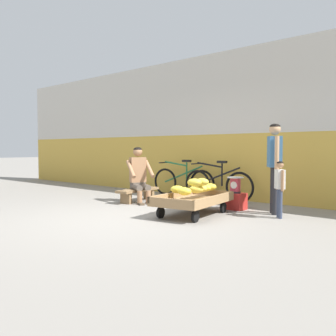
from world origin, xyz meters
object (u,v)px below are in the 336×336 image
object	(u,v)px
banana_cart	(193,201)
low_bench	(138,192)
weighing_scale	(235,185)
customer_child	(280,183)
bicycle_far_left	(218,184)
bicycle_near_left	(183,181)
customer_adult	(274,158)
vendor_seated	(139,175)
plastic_crate	(235,201)

from	to	relation	value
banana_cart	low_bench	xyz separation A→B (m)	(-1.85, 0.51, -0.04)
weighing_scale	customer_child	xyz separation A→B (m)	(0.99, -0.28, 0.11)
customer_child	bicycle_far_left	bearing A→B (deg)	151.20
bicycle_far_left	bicycle_near_left	bearing A→B (deg)	178.78
banana_cart	bicycle_far_left	bearing A→B (deg)	111.23
bicycle_far_left	customer_adult	bearing A→B (deg)	-24.00
vendor_seated	customer_adult	world-z (taller)	customer_adult
plastic_crate	customer_adult	xyz separation A→B (m)	(0.75, 0.02, 0.80)
banana_cart	low_bench	size ratio (longest dim) A/B	1.37
bicycle_far_left	plastic_crate	bearing A→B (deg)	-40.10
banana_cart	weighing_scale	size ratio (longest dim) A/B	5.16
vendor_seated	bicycle_far_left	size ratio (longest dim) A/B	0.69
bicycle_near_left	customer_adult	xyz separation A→B (m)	(2.59, -0.74, 0.60)
banana_cart	vendor_seated	distance (m)	1.86
weighing_scale	vendor_seated	bearing A→B (deg)	-165.46
weighing_scale	bicycle_far_left	size ratio (longest dim) A/B	0.18
banana_cart	weighing_scale	distance (m)	1.03
bicycle_near_left	customer_child	bearing A→B (deg)	-20.25
plastic_crate	bicycle_near_left	size ratio (longest dim) A/B	0.22
vendor_seated	customer_child	xyz separation A→B (m)	(2.97, 0.23, -0.00)
banana_cart	bicycle_far_left	size ratio (longest dim) A/B	0.93
low_bench	customer_adult	size ratio (longest dim) A/B	0.74
weighing_scale	bicycle_near_left	xyz separation A→B (m)	(-1.85, 0.76, -0.10)
plastic_crate	bicycle_far_left	bearing A→B (deg)	139.90
plastic_crate	bicycle_far_left	world-z (taller)	bicycle_far_left
low_bench	bicycle_near_left	distance (m)	1.26
vendor_seated	bicycle_far_left	bearing A→B (deg)	48.72
banana_cart	plastic_crate	distance (m)	1.01
weighing_scale	plastic_crate	bearing A→B (deg)	90.00
bicycle_near_left	customer_adult	size ratio (longest dim) A/B	1.08
low_bench	bicycle_near_left	xyz separation A→B (m)	(0.21, 1.24, 0.15)
low_bench	bicycle_near_left	world-z (taller)	bicycle_near_left
plastic_crate	banana_cart	bearing A→B (deg)	-101.83
customer_adult	vendor_seated	bearing A→B (deg)	-168.96
customer_adult	bicycle_far_left	bearing A→B (deg)	156.00
low_bench	bicycle_near_left	size ratio (longest dim) A/B	0.68
vendor_seated	customer_child	distance (m)	2.97
weighing_scale	customer_child	world-z (taller)	customer_child
banana_cart	plastic_crate	size ratio (longest dim) A/B	4.30
weighing_scale	bicycle_far_left	world-z (taller)	bicycle_far_left
customer_child	low_bench	bearing A→B (deg)	-176.41
plastic_crate	bicycle_far_left	distance (m)	1.17
low_bench	customer_adult	xyz separation A→B (m)	(2.80, 0.49, 0.75)
low_bench	plastic_crate	bearing A→B (deg)	13.01
bicycle_far_left	low_bench	bearing A→B (deg)	-134.15
banana_cart	weighing_scale	xyz separation A→B (m)	(0.21, 0.99, 0.21)
customer_adult	weighing_scale	bearing A→B (deg)	-178.62
low_bench	bicycle_far_left	distance (m)	1.70
low_bench	vendor_seated	distance (m)	0.38
customer_child	vendor_seated	bearing A→B (deg)	-175.57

